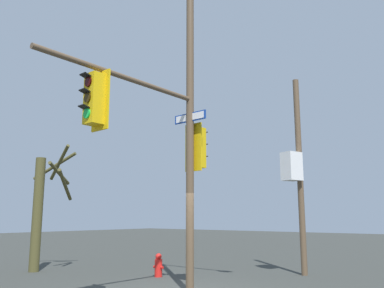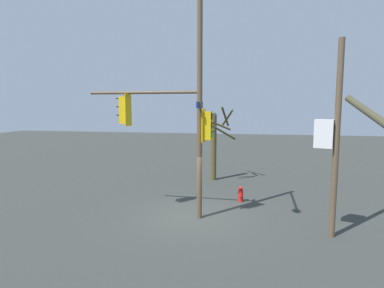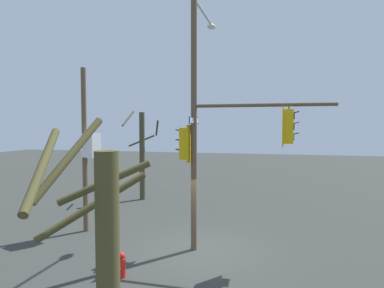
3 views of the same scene
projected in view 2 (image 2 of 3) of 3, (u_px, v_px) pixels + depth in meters
name	position (u px, v px, depth m)	size (l,w,h in m)	color
ground_plane	(194.00, 217.00, 12.91)	(80.00, 80.00, 0.00)	#353733
main_signal_pole_assembly	(181.00, 101.00, 12.20)	(3.90, 5.25, 8.88)	brown
secondary_pole_assembly	(330.00, 137.00, 10.66)	(0.63, 0.84, 6.70)	brown
fire_hydrant	(241.00, 194.00, 14.97)	(0.38, 0.24, 0.73)	red
bare_tree_across_street	(215.00, 143.00, 19.14)	(2.56, 1.68, 4.51)	#4A4625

